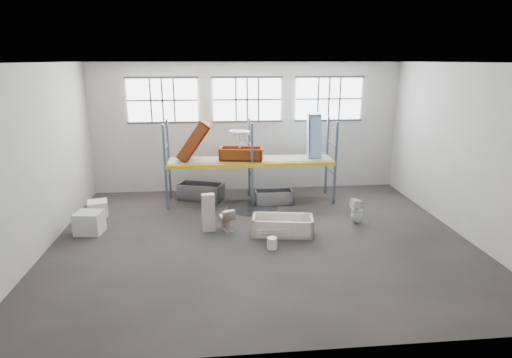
{
  "coord_description": "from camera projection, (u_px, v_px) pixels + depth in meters",
  "views": [
    {
      "loc": [
        -1.27,
        -11.33,
        5.07
      ],
      "look_at": [
        0.0,
        1.5,
        1.4
      ],
      "focal_mm": 29.45,
      "sensor_mm": 36.0,
      "label": 1
    }
  ],
  "objects": [
    {
      "name": "steel_tub_left",
      "position": [
        201.0,
        191.0,
        15.8
      ],
      "size": [
        1.8,
        1.24,
        0.6
      ],
      "primitive_type": null,
      "rotation": [
        0.0,
        0.0,
        -0.32
      ],
      "color": "#94969A",
      "rests_on": "floor"
    },
    {
      "name": "rack_upright_la",
      "position": [
        165.0,
        167.0,
        14.43
      ],
      "size": [
        0.08,
        0.08,
        3.0
      ],
      "primitive_type": "cube",
      "color": "slate",
      "rests_on": "floor"
    },
    {
      "name": "floor",
      "position": [
        261.0,
        240.0,
        12.36
      ],
      "size": [
        12.0,
        10.0,
        0.1
      ],
      "primitive_type": "cube",
      "color": "#45403C",
      "rests_on": "ground"
    },
    {
      "name": "bathtub_beige",
      "position": [
        283.0,
        225.0,
        12.63
      ],
      "size": [
        1.93,
        1.15,
        0.53
      ],
      "primitive_type": null,
      "rotation": [
        0.0,
        0.0,
        -0.17
      ],
      "color": "beige",
      "rests_on": "floor"
    },
    {
      "name": "steel_tub_right",
      "position": [
        274.0,
        197.0,
        15.3
      ],
      "size": [
        1.38,
        0.68,
        0.5
      ],
      "primitive_type": null,
      "rotation": [
        0.0,
        0.0,
        -0.03
      ],
      "color": "#A8AAB1",
      "rests_on": "floor"
    },
    {
      "name": "wet_patch",
      "position": [
        253.0,
        208.0,
        14.93
      ],
      "size": [
        1.8,
        1.8,
        0.0
      ],
      "primitive_type": "cylinder",
      "color": "black",
      "rests_on": "floor"
    },
    {
      "name": "sink_in_tub",
      "position": [
        265.0,
        224.0,
        13.03
      ],
      "size": [
        0.6,
        0.6,
        0.16
      ],
      "primitive_type": "imported",
      "rotation": [
        0.0,
        0.0,
        -0.34
      ],
      "color": "beige",
      "rests_on": "bathtub_beige"
    },
    {
      "name": "toilet_beige",
      "position": [
        226.0,
        218.0,
        12.95
      ],
      "size": [
        0.62,
        0.78,
        0.7
      ],
      "primitive_type": "imported",
      "rotation": [
        0.0,
        0.0,
        3.53
      ],
      "color": "silver",
      "rests_on": "floor"
    },
    {
      "name": "ceiling",
      "position": [
        262.0,
        61.0,
        10.96
      ],
      "size": [
        12.0,
        10.0,
        0.1
      ],
      "primitive_type": "cube",
      "color": "silver",
      "rests_on": "ground"
    },
    {
      "name": "window_left",
      "position": [
        163.0,
        100.0,
        15.79
      ],
      "size": [
        2.6,
        0.04,
        1.6
      ],
      "primitive_type": "cube",
      "color": "white",
      "rests_on": "wall_back"
    },
    {
      "name": "rack_upright_rb",
      "position": [
        327.0,
        156.0,
        16.14
      ],
      "size": [
        0.08,
        0.08,
        3.0
      ],
      "primitive_type": "cube",
      "color": "slate",
      "rests_on": "floor"
    },
    {
      "name": "toilet_white",
      "position": [
        357.0,
        211.0,
        13.41
      ],
      "size": [
        0.43,
        0.42,
        0.83
      ],
      "primitive_type": "imported",
      "rotation": [
        0.0,
        0.0,
        -1.43
      ],
      "color": "white",
      "rests_on": "floor"
    },
    {
      "name": "rack_upright_ra",
      "position": [
        336.0,
        163.0,
        15.0
      ],
      "size": [
        0.08,
        0.08,
        3.0
      ],
      "primitive_type": "cube",
      "color": "slate",
      "rests_on": "floor"
    },
    {
      "name": "window_mid",
      "position": [
        247.0,
        100.0,
        16.09
      ],
      "size": [
        2.6,
        0.04,
        1.6
      ],
      "primitive_type": "cube",
      "color": "white",
      "rests_on": "wall_back"
    },
    {
      "name": "cistern_tall",
      "position": [
        208.0,
        213.0,
        12.76
      ],
      "size": [
        0.41,
        0.3,
        1.18
      ],
      "primitive_type": "cube",
      "rotation": [
        0.0,
        0.0,
        0.15
      ],
      "color": "beige",
      "rests_on": "floor"
    },
    {
      "name": "wall_back",
      "position": [
        247.0,
        128.0,
        16.5
      ],
      "size": [
        12.0,
        0.1,
        5.0
      ],
      "primitive_type": "cube",
      "color": "#B6B1A8",
      "rests_on": "ground"
    },
    {
      "name": "wall_right",
      "position": [
        467.0,
        151.0,
        12.23
      ],
      "size": [
        0.1,
        10.0,
        5.0
      ],
      "primitive_type": "cube",
      "color": "beige",
      "rests_on": "ground"
    },
    {
      "name": "shelf_deck",
      "position": [
        251.0,
        159.0,
        15.26
      ],
      "size": [
        5.9,
        1.1,
        0.03
      ],
      "primitive_type": "cube",
      "color": "gray",
      "rests_on": "floor"
    },
    {
      "name": "wall_front",
      "position": [
        295.0,
        223.0,
        6.83
      ],
      "size": [
        12.0,
        0.1,
        5.0
      ],
      "primitive_type": "cube",
      "color": "#B9B5AC",
      "rests_on": "ground"
    },
    {
      "name": "rack_upright_ma",
      "position": [
        252.0,
        165.0,
        14.71
      ],
      "size": [
        0.08,
        0.08,
        3.0
      ],
      "primitive_type": "cube",
      "color": "slate",
      "rests_on": "floor"
    },
    {
      "name": "rack_beam_back",
      "position": [
        249.0,
        158.0,
        15.86
      ],
      "size": [
        6.0,
        0.1,
        0.14
      ],
      "primitive_type": "cube",
      "color": "yellow",
      "rests_on": "floor"
    },
    {
      "name": "rack_upright_mb",
      "position": [
        249.0,
        158.0,
        15.86
      ],
      "size": [
        0.08,
        0.08,
        3.0
      ],
      "primitive_type": "cube",
      "color": "slate",
      "rests_on": "floor"
    },
    {
      "name": "cistern_spare",
      "position": [
        299.0,
        220.0,
        12.99
      ],
      "size": [
        0.47,
        0.35,
        0.4
      ],
      "primitive_type": "cube",
      "rotation": [
        0.0,
        0.0,
        0.41
      ],
      "color": "beige",
      "rests_on": "bathtub_beige"
    },
    {
      "name": "bucket",
      "position": [
        272.0,
        243.0,
        11.65
      ],
      "size": [
        0.29,
        0.29,
        0.32
      ],
      "primitive_type": "cylinder",
      "rotation": [
        0.0,
        0.0,
        0.03
      ],
      "color": "white",
      "rests_on": "floor"
    },
    {
      "name": "sink_on_shelf",
      "position": [
        240.0,
        147.0,
        14.84
      ],
      "size": [
        0.85,
        0.75,
        0.63
      ],
      "primitive_type": "imported",
      "rotation": [
        0.0,
        0.0,
        -0.34
      ],
      "color": "silver",
      "rests_on": "rust_tub_flat"
    },
    {
      "name": "rack_beam_front",
      "position": [
        252.0,
        165.0,
        14.71
      ],
      "size": [
        6.0,
        0.1,
        0.14
      ],
      "primitive_type": "cube",
      "color": "yellow",
      "rests_on": "floor"
    },
    {
      "name": "carton_far",
      "position": [
        98.0,
        209.0,
        14.07
      ],
      "size": [
        0.76,
        0.76,
        0.52
      ],
      "primitive_type": "cube",
      "rotation": [
        0.0,
        0.0,
        0.24
      ],
      "color": "white",
      "rests_on": "floor"
    },
    {
      "name": "carton_near",
      "position": [
        89.0,
        223.0,
        12.67
      ],
      "size": [
        0.86,
        0.76,
        0.66
      ],
      "primitive_type": "cube",
      "rotation": [
        0.0,
        0.0,
        -0.13
      ],
      "color": "beige",
      "rests_on": "floor"
    },
    {
      "name": "rack_upright_lb",
      "position": [
        169.0,
        160.0,
        15.58
      ],
      "size": [
        0.08,
        0.08,
        3.0
      ],
      "primitive_type": "cube",
      "color": "slate",
      "rests_on": "floor"
    },
    {
      "name": "rust_tub_flat",
      "position": [
        241.0,
        154.0,
        15.08
      ],
      "size": [
        1.63,
        0.97,
        0.43
      ],
      "primitive_type": null,
      "rotation": [
        0.0,
        0.0,
        -0.17
      ],
      "color": "maroon",
      "rests_on": "shelf_deck"
    },
    {
      "name": "window_right",
      "position": [
        329.0,
        99.0,
        16.39
      ],
      "size": [
        2.6,
        0.04,
        1.6
      ],
      "primitive_type": "cube",
      "color": "white",
      "rests_on": "wall_back"
    },
    {
      "name": "blue_tub_upright",
      "position": [
        314.0,
        136.0,
        15.37
      ],
      "size": [
        0.6,
        0.82,
        1.64
      ],
      "primitive_type": null,
      "rotation": [
        0.0,
        1.54,
        -0.13
      ],
      "color": "#8FB4E7",
      "rests_on": "shelf_deck"
    },
    {
      "name": "wall_left",
      "position": [
        34.0,
        161.0,
        11.09
      ],
      "size": [
        0.1,
        10.0,
        5.0
      ],
      "primitive_type": "cube",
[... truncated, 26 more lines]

